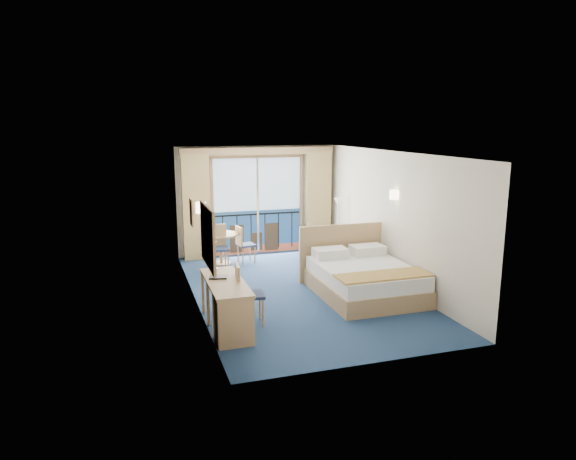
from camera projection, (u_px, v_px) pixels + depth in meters
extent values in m
plane|color=navy|center=(299.00, 291.00, 10.09)|extent=(6.50, 6.50, 0.00)
cube|color=beige|center=(257.00, 200.00, 12.86)|extent=(4.00, 0.02, 2.70)
cube|color=beige|center=(378.00, 269.00, 6.77)|extent=(4.00, 0.02, 2.70)
cube|color=beige|center=(193.00, 230.00, 9.22)|extent=(0.02, 6.50, 2.70)
cube|color=beige|center=(393.00, 218.00, 10.41)|extent=(0.02, 6.50, 2.70)
cube|color=white|center=(299.00, 152.00, 9.54)|extent=(4.00, 6.50, 0.02)
cube|color=navy|center=(258.00, 231.00, 12.98)|extent=(2.20, 0.02, 1.08)
cube|color=#AEC7E4|center=(257.00, 184.00, 12.74)|extent=(2.20, 0.02, 1.32)
cube|color=#9F4931|center=(258.00, 249.00, 13.08)|extent=(2.20, 0.02, 0.20)
cube|color=black|center=(258.00, 214.00, 12.89)|extent=(2.20, 0.02, 0.04)
cube|color=tan|center=(257.00, 156.00, 12.59)|extent=(2.36, 0.03, 0.12)
cube|color=tan|center=(212.00, 209.00, 12.51)|extent=(0.06, 0.03, 2.40)
cube|color=tan|center=(301.00, 204.00, 13.19)|extent=(0.06, 0.03, 2.40)
cube|color=silver|center=(258.00, 206.00, 12.84)|extent=(0.05, 0.02, 2.40)
cube|color=#39281A|center=(271.00, 237.00, 13.11)|extent=(0.35, 0.02, 0.70)
cube|color=#39281A|center=(237.00, 239.00, 12.85)|extent=(0.35, 0.02, 0.70)
cube|color=#39281A|center=(256.00, 241.00, 13.01)|extent=(0.30, 0.02, 0.45)
cube|color=black|center=(223.00, 234.00, 12.72)|extent=(0.02, 0.01, 0.90)
cube|color=black|center=(237.00, 233.00, 12.82)|extent=(0.02, 0.01, 0.90)
cube|color=black|center=(251.00, 232.00, 12.93)|extent=(0.03, 0.01, 0.90)
cube|color=black|center=(265.00, 231.00, 13.03)|extent=(0.03, 0.01, 0.90)
cube|color=black|center=(278.00, 230.00, 13.14)|extent=(0.02, 0.01, 0.90)
cube|color=black|center=(292.00, 229.00, 13.25)|extent=(0.02, 0.01, 0.90)
cube|color=tan|center=(196.00, 207.00, 12.24)|extent=(0.65, 0.22, 2.55)
cube|color=tan|center=(318.00, 201.00, 13.16)|extent=(0.65, 0.22, 2.55)
cube|color=tan|center=(258.00, 151.00, 12.46)|extent=(3.80, 0.25, 0.18)
cube|color=tan|center=(208.00, 236.00, 7.79)|extent=(0.04, 1.25, 0.95)
cube|color=silver|center=(209.00, 236.00, 7.80)|extent=(0.01, 1.12, 0.82)
cube|color=tan|center=(192.00, 212.00, 9.60)|extent=(0.03, 0.42, 0.52)
cube|color=#909C8E|center=(193.00, 212.00, 9.61)|extent=(0.01, 0.34, 0.44)
cylinder|color=#FEE2B2|center=(201.00, 208.00, 8.58)|extent=(0.18, 0.18, 0.18)
cylinder|color=#FEE2B2|center=(394.00, 195.00, 10.15)|extent=(0.18, 0.18, 0.18)
cube|color=tan|center=(365.00, 288.00, 9.78)|extent=(1.72, 2.15, 0.32)
cube|color=white|center=(366.00, 273.00, 9.72)|extent=(1.66, 2.09, 0.27)
cube|color=tan|center=(383.00, 275.00, 9.03)|extent=(1.70, 0.59, 0.03)
cube|color=white|center=(330.00, 253.00, 10.27)|extent=(0.67, 0.43, 0.19)
cube|color=white|center=(367.00, 250.00, 10.51)|extent=(0.67, 0.43, 0.19)
cube|color=tan|center=(342.00, 252.00, 10.74)|extent=(1.88, 0.06, 1.18)
cube|color=tan|center=(363.00, 261.00, 11.36)|extent=(0.38, 0.36, 0.49)
cube|color=silver|center=(364.00, 248.00, 11.30)|extent=(0.19, 0.15, 0.08)
imported|color=#474C56|center=(320.00, 245.00, 12.49)|extent=(0.91, 0.93, 0.66)
cylinder|color=silver|center=(337.00, 256.00, 12.74)|extent=(0.20, 0.20, 0.03)
cylinder|color=silver|center=(337.00, 229.00, 12.60)|extent=(0.02, 0.02, 1.37)
cone|color=beige|center=(338.00, 202.00, 12.46)|extent=(0.18, 0.18, 0.16)
cube|color=tan|center=(225.00, 282.00, 8.12)|extent=(0.58, 1.67, 0.04)
cube|color=tan|center=(233.00, 319.00, 7.67)|extent=(0.54, 0.50, 0.74)
cylinder|color=tan|center=(208.00, 303.00, 8.32)|extent=(0.05, 0.05, 0.74)
cylinder|color=tan|center=(239.00, 300.00, 8.47)|extent=(0.05, 0.05, 0.74)
cylinder|color=tan|center=(203.00, 292.00, 8.86)|extent=(0.05, 0.05, 0.74)
cylinder|color=tan|center=(232.00, 289.00, 9.01)|extent=(0.05, 0.05, 0.74)
cube|color=#1E2947|center=(251.00, 295.00, 8.38)|extent=(0.48, 0.48, 0.05)
cube|color=tan|center=(238.00, 280.00, 8.28)|extent=(0.09, 0.44, 0.52)
cylinder|color=tan|center=(263.00, 313.00, 8.29)|extent=(0.04, 0.04, 0.47)
cylinder|color=tan|center=(260.00, 305.00, 8.63)|extent=(0.04, 0.04, 0.47)
cylinder|color=tan|center=(241.00, 314.00, 8.23)|extent=(0.04, 0.04, 0.47)
cylinder|color=tan|center=(239.00, 307.00, 8.56)|extent=(0.04, 0.04, 0.47)
cube|color=black|center=(218.00, 277.00, 8.29)|extent=(0.33, 0.28, 0.03)
cylinder|color=silver|center=(214.00, 269.00, 8.71)|extent=(0.13, 0.13, 0.02)
cylinder|color=silver|center=(213.00, 257.00, 8.67)|extent=(0.02, 0.02, 0.42)
cone|color=beige|center=(213.00, 245.00, 8.62)|extent=(0.12, 0.12, 0.11)
cylinder|color=tan|center=(221.00, 234.00, 11.91)|extent=(0.81, 0.81, 0.04)
cylinder|color=tan|center=(221.00, 249.00, 11.98)|extent=(0.08, 0.08, 0.71)
cylinder|color=tan|center=(222.00, 263.00, 12.05)|extent=(0.44, 0.44, 0.03)
cube|color=#1E2947|center=(246.00, 245.00, 12.11)|extent=(0.44, 0.44, 0.04)
cube|color=tan|center=(239.00, 236.00, 11.98)|extent=(0.10, 0.38, 0.45)
cylinder|color=tan|center=(255.00, 255.00, 12.09)|extent=(0.03, 0.03, 0.40)
cylinder|color=tan|center=(250.00, 252.00, 12.35)|extent=(0.03, 0.03, 0.40)
cylinder|color=tan|center=(243.00, 256.00, 11.95)|extent=(0.03, 0.03, 0.40)
cylinder|color=tan|center=(238.00, 253.00, 12.22)|extent=(0.03, 0.03, 0.40)
cube|color=#1E2947|center=(219.00, 249.00, 11.47)|extent=(0.44, 0.44, 0.05)
cube|color=tan|center=(217.00, 235.00, 11.61)|extent=(0.43, 0.04, 0.51)
cylinder|color=tan|center=(212.00, 262.00, 11.30)|extent=(0.04, 0.04, 0.46)
cylinder|color=tan|center=(228.00, 261.00, 11.41)|extent=(0.04, 0.04, 0.46)
cylinder|color=tan|center=(210.00, 258.00, 11.63)|extent=(0.04, 0.04, 0.46)
cylinder|color=tan|center=(225.00, 257.00, 11.73)|extent=(0.04, 0.04, 0.46)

